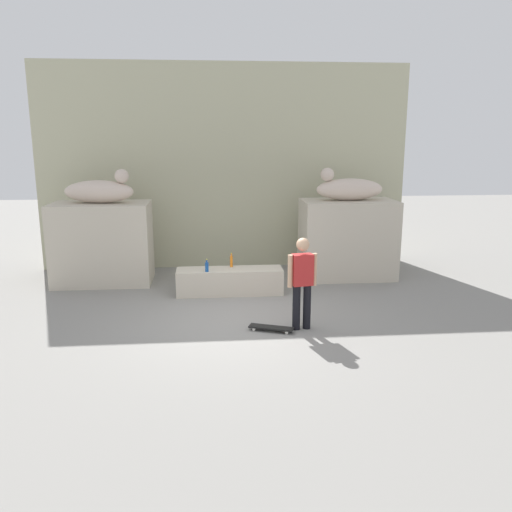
{
  "coord_description": "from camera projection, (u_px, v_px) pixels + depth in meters",
  "views": [
    {
      "loc": [
        -0.42,
        -9.35,
        3.41
      ],
      "look_at": [
        0.48,
        0.63,
        1.1
      ],
      "focal_mm": 36.87,
      "sensor_mm": 36.0,
      "label": 1
    }
  ],
  "objects": [
    {
      "name": "statue_reclining_right",
      "position": [
        348.0,
        188.0,
        12.49
      ],
      "size": [
        1.61,
        0.58,
        0.78
      ],
      "rotation": [
        0.0,
        0.0,
        3.16
      ],
      "color": "beige",
      "rests_on": "pedestal_right"
    },
    {
      "name": "ground_plane",
      "position": [
        234.0,
        321.0,
        9.88
      ],
      "size": [
        40.0,
        40.0,
        0.0
      ],
      "primitive_type": "plane",
      "color": "gray"
    },
    {
      "name": "facade_wall",
      "position": [
        224.0,
        167.0,
        13.72
      ],
      "size": [
        9.43,
        0.6,
        5.19
      ],
      "primitive_type": "cube",
      "color": "#B8B795",
      "rests_on": "ground_plane"
    },
    {
      "name": "bottle_orange",
      "position": [
        231.0,
        261.0,
        11.63
      ],
      "size": [
        0.06,
        0.06,
        0.32
      ],
      "color": "orange",
      "rests_on": "ledge_block"
    },
    {
      "name": "pedestal_right",
      "position": [
        347.0,
        239.0,
        12.77
      ],
      "size": [
        2.23,
        1.26,
        1.89
      ],
      "primitive_type": "cube",
      "color": "beige",
      "rests_on": "ground_plane"
    },
    {
      "name": "bottle_blue",
      "position": [
        207.0,
        267.0,
        11.23
      ],
      "size": [
        0.08,
        0.08,
        0.27
      ],
      "color": "#194C99",
      "rests_on": "ledge_block"
    },
    {
      "name": "skater",
      "position": [
        302.0,
        279.0,
        9.28
      ],
      "size": [
        0.53,
        0.26,
        1.67
      ],
      "rotation": [
        0.0,
        0.0,
        0.17
      ],
      "color": "black",
      "rests_on": "ground_plane"
    },
    {
      "name": "pedestal_left",
      "position": [
        102.0,
        243.0,
        12.26
      ],
      "size": [
        2.23,
        1.26,
        1.89
      ],
      "primitive_type": "cube",
      "color": "beige",
      "rests_on": "ground_plane"
    },
    {
      "name": "skateboard",
      "position": [
        271.0,
        328.0,
        9.35
      ],
      "size": [
        0.82,
        0.47,
        0.08
      ],
      "rotation": [
        0.0,
        0.0,
        -0.37
      ],
      "color": "black",
      "rests_on": "ground_plane"
    },
    {
      "name": "statue_reclining_left",
      "position": [
        100.0,
        191.0,
        11.98
      ],
      "size": [
        1.66,
        0.78,
        0.78
      ],
      "rotation": [
        0.0,
        0.0,
        -0.14
      ],
      "color": "beige",
      "rests_on": "pedestal_left"
    },
    {
      "name": "ledge_block",
      "position": [
        230.0,
        281.0,
        11.54
      ],
      "size": [
        2.31,
        0.63,
        0.56
      ],
      "primitive_type": "cube",
      "color": "beige",
      "rests_on": "ground_plane"
    }
  ]
}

